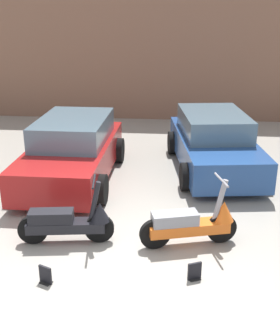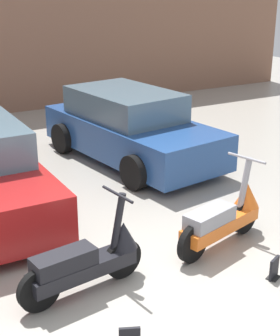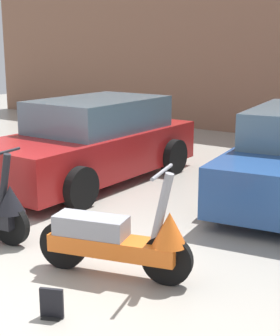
{
  "view_description": "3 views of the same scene",
  "coord_description": "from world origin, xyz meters",
  "px_view_note": "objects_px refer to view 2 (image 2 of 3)",
  "views": [
    {
      "loc": [
        1.07,
        -5.35,
        3.52
      ],
      "look_at": [
        0.4,
        1.86,
        0.8
      ],
      "focal_mm": 45.0,
      "sensor_mm": 36.0,
      "label": 1
    },
    {
      "loc": [
        -2.5,
        -4.06,
        3.26
      ],
      "look_at": [
        0.82,
        1.84,
        0.75
      ],
      "focal_mm": 55.0,
      "sensor_mm": 36.0,
      "label": 2
    },
    {
      "loc": [
        4.17,
        -3.07,
        2.21
      ],
      "look_at": [
        0.57,
        2.05,
        0.69
      ],
      "focal_mm": 55.0,
      "sensor_mm": 36.0,
      "label": 3
    }
  ],
  "objects_px": {
    "scooter_front_left": "(88,260)",
    "placard_near_right_scooter": "(274,269)",
    "scooter_front_right": "(224,217)",
    "car_rear_center": "(130,127)"
  },
  "relations": [
    {
      "from": "scooter_front_left",
      "to": "placard_near_right_scooter",
      "type": "xyz_separation_m",
      "value": [
        1.96,
        -0.82,
        -0.27
      ]
    },
    {
      "from": "scooter_front_right",
      "to": "car_rear_center",
      "type": "height_order",
      "value": "car_rear_center"
    },
    {
      "from": "car_rear_center",
      "to": "placard_near_right_scooter",
      "type": "relative_size",
      "value": 15.49
    },
    {
      "from": "scooter_front_left",
      "to": "car_rear_center",
      "type": "relative_size",
      "value": 0.38
    },
    {
      "from": "car_rear_center",
      "to": "placard_near_right_scooter",
      "type": "distance_m",
      "value": 4.55
    },
    {
      "from": "scooter_front_right",
      "to": "car_rear_center",
      "type": "distance_m",
      "value": 3.61
    },
    {
      "from": "car_rear_center",
      "to": "placard_near_right_scooter",
      "type": "bearing_deg",
      "value": -14.81
    },
    {
      "from": "scooter_front_left",
      "to": "car_rear_center",
      "type": "height_order",
      "value": "car_rear_center"
    },
    {
      "from": "scooter_front_left",
      "to": "car_rear_center",
      "type": "distance_m",
      "value": 4.45
    },
    {
      "from": "scooter_front_right",
      "to": "scooter_front_left",
      "type": "bearing_deg",
      "value": 168.05
    }
  ]
}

